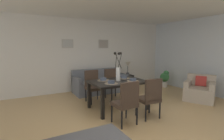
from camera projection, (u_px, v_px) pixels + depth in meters
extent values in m
plane|color=tan|center=(129.00, 124.00, 3.60)|extent=(9.00, 9.00, 0.00)
cube|color=silver|center=(79.00, 55.00, 6.26)|extent=(9.00, 0.10, 2.60)
cube|color=white|center=(218.00, 56.00, 5.51)|extent=(0.10, 6.30, 2.60)
cube|color=black|center=(118.00, 82.00, 4.42)|extent=(1.40, 0.95, 0.05)
cube|color=black|center=(129.00, 89.00, 5.14)|extent=(0.07, 0.07, 0.69)
cube|color=black|center=(89.00, 95.00, 4.53)|extent=(0.07, 0.07, 0.69)
cube|color=black|center=(148.00, 96.00, 4.41)|extent=(0.07, 0.07, 0.69)
cube|color=black|center=(103.00, 104.00, 3.81)|extent=(0.07, 0.07, 0.69)
cube|color=#3D2D23|center=(124.00, 104.00, 3.59)|extent=(0.46, 0.46, 0.08)
cube|color=#3D2D23|center=(130.00, 94.00, 3.39)|extent=(0.42, 0.08, 0.48)
cylinder|color=black|center=(126.00, 110.00, 3.88)|extent=(0.04, 0.04, 0.38)
cylinder|color=black|center=(112.00, 114.00, 3.68)|extent=(0.04, 0.04, 0.38)
cylinder|color=black|center=(137.00, 116.00, 3.55)|extent=(0.04, 0.04, 0.38)
cylinder|color=black|center=(122.00, 120.00, 3.36)|extent=(0.04, 0.04, 0.38)
cube|color=#3D2D23|center=(94.00, 88.00, 4.99)|extent=(0.46, 0.46, 0.08)
cube|color=#3D2D23|center=(91.00, 78.00, 5.12)|extent=(0.42, 0.08, 0.48)
cylinder|color=black|center=(91.00, 98.00, 4.77)|extent=(0.04, 0.04, 0.38)
cylinder|color=black|center=(103.00, 96.00, 4.96)|extent=(0.04, 0.04, 0.38)
cylinder|color=black|center=(86.00, 95.00, 5.09)|extent=(0.04, 0.04, 0.38)
cylinder|color=black|center=(97.00, 93.00, 5.28)|extent=(0.04, 0.04, 0.38)
cube|color=#3D2D23|center=(148.00, 99.00, 3.92)|extent=(0.47, 0.47, 0.08)
cube|color=#3D2D23|center=(154.00, 90.00, 3.71)|extent=(0.42, 0.09, 0.48)
cylinder|color=black|center=(149.00, 105.00, 4.20)|extent=(0.04, 0.04, 0.38)
cylinder|color=black|center=(136.00, 108.00, 4.04)|extent=(0.04, 0.04, 0.38)
cylinder|color=black|center=(160.00, 110.00, 3.86)|extent=(0.04, 0.04, 0.38)
cylinder|color=black|center=(146.00, 113.00, 3.70)|extent=(0.04, 0.04, 0.38)
cube|color=#3D2D23|center=(114.00, 85.00, 5.33)|extent=(0.47, 0.47, 0.08)
cube|color=#3D2D23|center=(110.00, 76.00, 5.46)|extent=(0.42, 0.09, 0.48)
cylinder|color=black|center=(112.00, 95.00, 5.10)|extent=(0.04, 0.04, 0.38)
cylinder|color=black|center=(122.00, 93.00, 5.30)|extent=(0.04, 0.04, 0.38)
cylinder|color=black|center=(105.00, 92.00, 5.42)|extent=(0.04, 0.04, 0.38)
cylinder|color=black|center=(115.00, 91.00, 5.62)|extent=(0.04, 0.04, 0.38)
cylinder|color=white|center=(118.00, 74.00, 4.40)|extent=(0.11, 0.11, 0.34)
cylinder|color=black|center=(120.00, 61.00, 4.40)|extent=(0.05, 0.12, 0.37)
sphere|color=black|center=(121.00, 53.00, 4.39)|extent=(0.07, 0.07, 0.07)
cylinder|color=black|center=(116.00, 61.00, 4.38)|extent=(0.08, 0.05, 0.38)
sphere|color=black|center=(115.00, 53.00, 4.37)|extent=(0.07, 0.07, 0.07)
cylinder|color=black|center=(119.00, 62.00, 4.29)|extent=(0.15, 0.06, 0.36)
sphere|color=black|center=(119.00, 54.00, 4.24)|extent=(0.07, 0.07, 0.07)
cylinder|color=#7F705B|center=(111.00, 83.00, 4.08)|extent=(0.32, 0.32, 0.01)
cylinder|color=#475166|center=(111.00, 82.00, 4.08)|extent=(0.17, 0.17, 0.06)
cylinder|color=#3C4556|center=(111.00, 81.00, 4.08)|extent=(0.13, 0.13, 0.04)
cylinder|color=#7F705B|center=(103.00, 80.00, 4.46)|extent=(0.32, 0.32, 0.01)
cylinder|color=#475166|center=(103.00, 79.00, 4.45)|extent=(0.17, 0.17, 0.06)
cylinder|color=#3C4556|center=(103.00, 79.00, 4.45)|extent=(0.13, 0.13, 0.04)
cylinder|color=#7F705B|center=(133.00, 81.00, 4.38)|extent=(0.32, 0.32, 0.01)
cylinder|color=#475166|center=(133.00, 80.00, 4.38)|extent=(0.17, 0.17, 0.06)
cylinder|color=#3C4556|center=(133.00, 79.00, 4.38)|extent=(0.13, 0.13, 0.04)
cylinder|color=#7F705B|center=(124.00, 78.00, 4.75)|extent=(0.32, 0.32, 0.01)
cylinder|color=#475166|center=(124.00, 77.00, 4.75)|extent=(0.17, 0.17, 0.06)
cylinder|color=#3C4556|center=(124.00, 77.00, 4.75)|extent=(0.13, 0.13, 0.04)
cube|color=slate|center=(100.00, 86.00, 6.14)|extent=(1.84, 0.84, 0.42)
cube|color=slate|center=(96.00, 74.00, 6.39)|extent=(1.84, 0.16, 0.38)
cube|color=slate|center=(121.00, 76.00, 6.51)|extent=(0.10, 0.84, 0.20)
cube|color=slate|center=(76.00, 80.00, 5.69)|extent=(0.10, 0.84, 0.20)
cube|color=black|center=(128.00, 81.00, 6.79)|extent=(0.36, 0.36, 0.52)
cylinder|color=#4C4C51|center=(128.00, 74.00, 6.75)|extent=(0.12, 0.12, 0.08)
cylinder|color=#4C4C51|center=(128.00, 69.00, 6.72)|extent=(0.02, 0.02, 0.30)
cone|color=beige|center=(128.00, 64.00, 6.70)|extent=(0.22, 0.22, 0.18)
cube|color=#B7A893|center=(199.00, 94.00, 5.19)|extent=(1.08, 1.08, 0.40)
cube|color=#B7A893|center=(201.00, 80.00, 5.41)|extent=(0.52, 0.78, 0.35)
cube|color=#B7A893|center=(213.00, 86.00, 4.96)|extent=(0.67, 0.45, 0.18)
cube|color=#B7A893|center=(188.00, 83.00, 5.32)|extent=(0.67, 0.45, 0.18)
cube|color=#C63833|center=(201.00, 81.00, 5.33)|extent=(0.21, 0.30, 0.30)
cube|color=#B2ADA3|center=(68.00, 44.00, 5.94)|extent=(0.39, 0.02, 0.29)
cube|color=#B2B2AD|center=(68.00, 44.00, 5.93)|extent=(0.34, 0.01, 0.24)
cube|color=#B2ADA3|center=(103.00, 44.00, 6.59)|extent=(0.40, 0.02, 0.32)
cube|color=#9E9389|center=(104.00, 44.00, 6.58)|extent=(0.35, 0.01, 0.27)
cylinder|color=silver|center=(164.00, 84.00, 6.94)|extent=(0.24, 0.24, 0.22)
sphere|color=#387A42|center=(165.00, 77.00, 6.90)|extent=(0.36, 0.36, 0.36)
sphere|color=#387A42|center=(166.00, 73.00, 6.88)|extent=(0.22, 0.22, 0.22)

